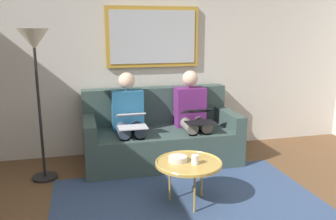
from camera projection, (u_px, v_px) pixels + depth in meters
wall_rear at (152, 56)px, 4.75m from camera, size 6.00×0.12×2.60m
area_rug at (190, 205)px, 3.39m from camera, size 2.60×1.80×0.01m
couch at (160, 136)px, 4.52m from camera, size 1.90×0.90×0.90m
framed_mirror at (153, 37)px, 4.61m from camera, size 1.23×0.05×0.78m
coffee_table at (189, 163)px, 3.35m from camera, size 0.64×0.64×0.43m
cup at (195, 160)px, 3.29m from camera, size 0.07×0.07×0.09m
bowl at (178, 159)px, 3.36m from camera, size 0.18×0.18×0.05m
person_left at (192, 113)px, 4.49m from camera, size 0.38×0.58×1.14m
laptop_black at (198, 116)px, 4.26m from camera, size 0.35×0.36×0.16m
person_right at (129, 117)px, 4.29m from camera, size 0.38×0.58×1.14m
laptop_silver at (132, 120)px, 4.06m from camera, size 0.33×0.36×0.16m
standing_lamp at (35, 57)px, 3.70m from camera, size 0.32×0.32×1.66m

